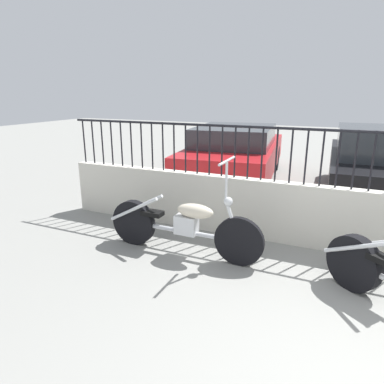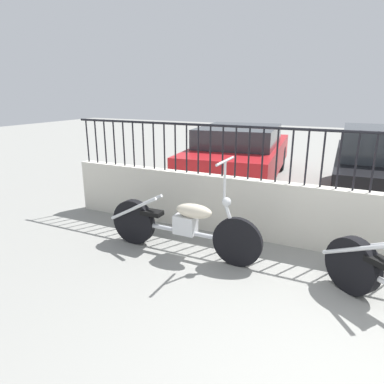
{
  "view_description": "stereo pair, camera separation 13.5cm",
  "coord_description": "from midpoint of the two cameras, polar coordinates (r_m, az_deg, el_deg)",
  "views": [
    {
      "loc": [
        -0.62,
        -2.09,
        2.02
      ],
      "look_at": [
        -2.45,
        2.02,
        0.7
      ],
      "focal_mm": 32.0,
      "sensor_mm": 36.0,
      "label": 1
    },
    {
      "loc": [
        -0.49,
        -2.03,
        2.02
      ],
      "look_at": [
        -2.45,
        2.02,
        0.7
      ],
      "focal_mm": 32.0,
      "sensor_mm": 36.0,
      "label": 2
    }
  ],
  "objects": [
    {
      "name": "motorcycle_silver",
      "position": [
        4.41,
        -1.92,
        -5.34
      ],
      "size": [
        2.12,
        0.52,
        1.29
      ],
      "rotation": [
        0.0,
        0.0,
        -0.01
      ],
      "color": "black",
      "rests_on": "ground_plane"
    },
    {
      "name": "car_red",
      "position": [
        8.13,
        8.48,
        6.52
      ],
      "size": [
        2.31,
        4.59,
        1.27
      ],
      "rotation": [
        0.0,
        0.0,
        1.68
      ],
      "color": "black",
      "rests_on": "ground_plane"
    }
  ]
}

